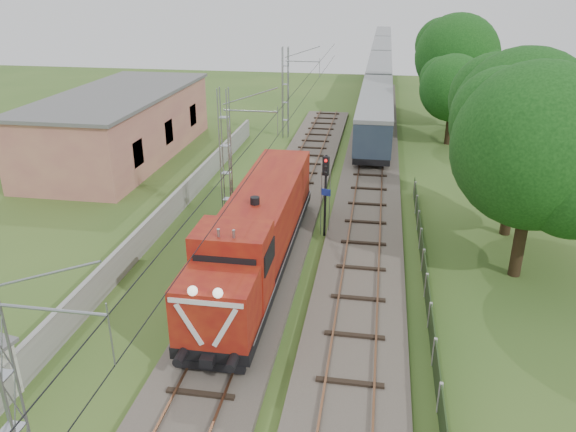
# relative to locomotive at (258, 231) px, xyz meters

# --- Properties ---
(ground) EXTENTS (140.00, 140.00, 0.00)m
(ground) POSITION_rel_locomotive_xyz_m (0.00, -6.56, -2.22)
(ground) COLOR #345720
(ground) RESTS_ON ground
(track_main) EXTENTS (4.20, 70.00, 0.45)m
(track_main) POSITION_rel_locomotive_xyz_m (0.00, 0.44, -2.03)
(track_main) COLOR #6B6054
(track_main) RESTS_ON ground
(track_side) EXTENTS (4.20, 80.00, 0.45)m
(track_side) POSITION_rel_locomotive_xyz_m (5.00, 13.44, -2.03)
(track_side) COLOR #6B6054
(track_side) RESTS_ON ground
(catenary) EXTENTS (3.31, 70.00, 8.00)m
(catenary) POSITION_rel_locomotive_xyz_m (-2.95, 5.44, 1.83)
(catenary) COLOR gray
(catenary) RESTS_ON ground
(boundary_wall) EXTENTS (0.25, 40.00, 1.50)m
(boundary_wall) POSITION_rel_locomotive_xyz_m (-6.50, 5.44, -1.47)
(boundary_wall) COLOR #9E9E99
(boundary_wall) RESTS_ON ground
(station_building) EXTENTS (8.40, 20.40, 5.22)m
(station_building) POSITION_rel_locomotive_xyz_m (-15.00, 17.44, 0.41)
(station_building) COLOR tan
(station_building) RESTS_ON ground
(fence) EXTENTS (0.12, 32.00, 1.20)m
(fence) POSITION_rel_locomotive_xyz_m (8.00, -3.56, -1.62)
(fence) COLOR black
(fence) RESTS_ON ground
(locomotive) EXTENTS (2.96, 16.90, 4.29)m
(locomotive) POSITION_rel_locomotive_xyz_m (0.00, 0.00, 0.00)
(locomotive) COLOR black
(locomotive) RESTS_ON ground
(coach_rake) EXTENTS (2.92, 87.01, 3.37)m
(coach_rake) POSITION_rel_locomotive_xyz_m (5.00, 59.65, 0.22)
(coach_rake) COLOR black
(coach_rake) RESTS_ON ground
(signal_post) EXTENTS (0.51, 0.41, 4.73)m
(signal_post) POSITION_rel_locomotive_xyz_m (2.76, 4.70, 1.03)
(signal_post) COLOR black
(signal_post) RESTS_ON ground
(tree_a) EXTENTS (7.94, 7.57, 10.30)m
(tree_a) POSITION_rel_locomotive_xyz_m (12.52, 1.75, 4.21)
(tree_a) COLOR #332815
(tree_a) RESTS_ON ground
(tree_b) EXTENTS (7.98, 7.60, 10.34)m
(tree_b) POSITION_rel_locomotive_xyz_m (12.96, 6.70, 4.24)
(tree_b) COLOR #332815
(tree_b) RESTS_ON ground
(tree_c) EXTENTS (5.95, 5.66, 7.71)m
(tree_c) POSITION_rel_locomotive_xyz_m (11.47, 25.55, 2.59)
(tree_c) COLOR #332815
(tree_c) RESTS_ON ground
(tree_d) EXTENTS (8.19, 7.80, 10.62)m
(tree_d) POSITION_rel_locomotive_xyz_m (12.30, 32.01, 4.41)
(tree_d) COLOR #332815
(tree_d) RESTS_ON ground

